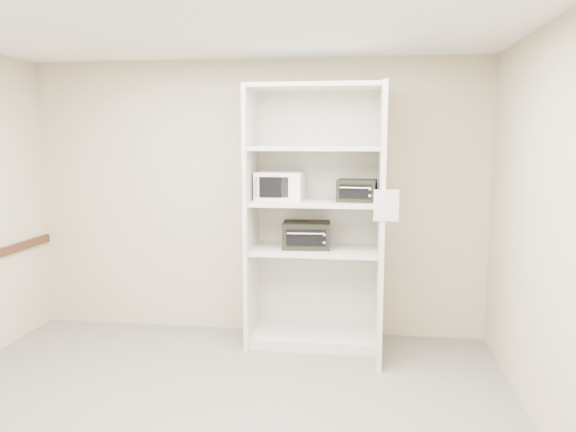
# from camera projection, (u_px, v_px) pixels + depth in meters

# --- Properties ---
(floor) EXTENTS (4.50, 4.00, 0.01)m
(floor) POSITION_uv_depth(u_px,v_px,m) (200.00, 428.00, 3.79)
(floor) COLOR #5F5A53
(floor) RESTS_ON ground
(ceiling) EXTENTS (4.50, 4.00, 0.01)m
(ceiling) POSITION_uv_depth(u_px,v_px,m) (191.00, 13.00, 3.41)
(ceiling) COLOR white
(wall_back) EXTENTS (4.50, 0.02, 2.70)m
(wall_back) POSITION_uv_depth(u_px,v_px,m) (255.00, 198.00, 5.56)
(wall_back) COLOR #B1A98B
(wall_back) RESTS_ON ground
(wall_right) EXTENTS (0.02, 4.00, 2.70)m
(wall_right) POSITION_uv_depth(u_px,v_px,m) (566.00, 240.00, 3.30)
(wall_right) COLOR #B1A98B
(wall_right) RESTS_ON ground
(shelving_unit) EXTENTS (1.24, 0.92, 2.42)m
(shelving_unit) POSITION_uv_depth(u_px,v_px,m) (320.00, 226.00, 5.21)
(shelving_unit) COLOR silver
(shelving_unit) RESTS_ON floor
(microwave) EXTENTS (0.44, 0.34, 0.26)m
(microwave) POSITION_uv_depth(u_px,v_px,m) (280.00, 186.00, 5.24)
(microwave) COLOR white
(microwave) RESTS_ON shelving_unit
(toaster_oven_upper) EXTENTS (0.37, 0.29, 0.20)m
(toaster_oven_upper) POSITION_uv_depth(u_px,v_px,m) (357.00, 190.00, 5.09)
(toaster_oven_upper) COLOR black
(toaster_oven_upper) RESTS_ON shelving_unit
(toaster_oven_lower) EXTENTS (0.46, 0.36, 0.24)m
(toaster_oven_lower) POSITION_uv_depth(u_px,v_px,m) (307.00, 235.00, 5.25)
(toaster_oven_lower) COLOR black
(toaster_oven_lower) RESTS_ON shelving_unit
(paper_sign) EXTENTS (0.20, 0.01, 0.25)m
(paper_sign) POSITION_uv_depth(u_px,v_px,m) (386.00, 206.00, 4.48)
(paper_sign) COLOR white
(paper_sign) RESTS_ON shelving_unit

